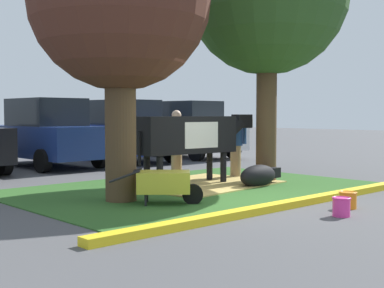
{
  "coord_description": "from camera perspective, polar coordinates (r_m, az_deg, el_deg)",
  "views": [
    {
      "loc": [
        -7.09,
        -6.43,
        1.58
      ],
      "look_at": [
        0.97,
        2.26,
        0.9
      ],
      "focal_mm": 49.86,
      "sensor_mm": 36.0,
      "label": 1
    }
  ],
  "objects": [
    {
      "name": "ground_plane",
      "position": [
        9.7,
        4.9,
        -6.1
      ],
      "size": [
        80.0,
        80.0,
        0.0
      ],
      "primitive_type": "plane",
      "color": "#4C4C4F"
    },
    {
      "name": "grass_island",
      "position": [
        11.2,
        0.27,
        -4.77
      ],
      "size": [
        7.45,
        5.11,
        0.02
      ],
      "primitive_type": "cube",
      "color": "#2D5B23",
      "rests_on": "ground"
    },
    {
      "name": "curb_yellow",
      "position": [
        9.42,
        11.65,
        -6.06
      ],
      "size": [
        8.65,
        0.24,
        0.12
      ],
      "primitive_type": "cube",
      "color": "yellow",
      "rests_on": "ground"
    },
    {
      "name": "hay_bedding",
      "position": [
        11.73,
        1.0,
        -4.33
      ],
      "size": [
        3.44,
        2.73,
        0.04
      ],
      "primitive_type": "cube",
      "rotation": [
        0.0,
        0.0,
        0.11
      ],
      "color": "tan",
      "rests_on": "ground"
    },
    {
      "name": "shade_tree_left",
      "position": [
        9.76,
        -7.75,
        14.85
      ],
      "size": [
        3.22,
        3.22,
        5.2
      ],
      "color": "#4C3823",
      "rests_on": "ground"
    },
    {
      "name": "cow_holstein",
      "position": [
        11.67,
        -0.2,
        0.94
      ],
      "size": [
        3.14,
        0.91,
        1.56
      ],
      "color": "black",
      "rests_on": "ground"
    },
    {
      "name": "calf_lying",
      "position": [
        11.59,
        7.17,
        -3.39
      ],
      "size": [
        1.32,
        0.57,
        0.48
      ],
      "color": "black",
      "rests_on": "ground"
    },
    {
      "name": "person_handler",
      "position": [
        13.08,
        4.7,
        0.0
      ],
      "size": [
        0.34,
        0.47,
        1.56
      ],
      "color": "#9E7F5B",
      "rests_on": "ground"
    },
    {
      "name": "person_visitor_near",
      "position": [
        12.73,
        -1.67,
        0.19
      ],
      "size": [
        0.48,
        0.34,
        1.66
      ],
      "color": "#9E7F5B",
      "rests_on": "ground"
    },
    {
      "name": "wheelbarrow",
      "position": [
        9.23,
        -2.89,
        -4.15
      ],
      "size": [
        1.39,
        1.31,
        0.63
      ],
      "color": "gold",
      "rests_on": "ground"
    },
    {
      "name": "bucket_pink",
      "position": [
        8.53,
        15.69,
        -6.44
      ],
      "size": [
        0.29,
        0.29,
        0.3
      ],
      "color": "#EA3893",
      "rests_on": "ground"
    },
    {
      "name": "bucket_orange",
      "position": [
        9.26,
        16.33,
        -5.74
      ],
      "size": [
        0.31,
        0.31,
        0.28
      ],
      "color": "orange",
      "rests_on": "ground"
    },
    {
      "name": "hatchback_white",
      "position": [
        16.34,
        -15.3,
        1.08
      ],
      "size": [
        2.08,
        4.43,
        2.02
      ],
      "color": "navy",
      "rests_on": "ground"
    },
    {
      "name": "sedan_blue",
      "position": [
        17.71,
        -7.45,
        1.33
      ],
      "size": [
        2.08,
        4.43,
        2.02
      ],
      "color": "navy",
      "rests_on": "ground"
    },
    {
      "name": "sedan_red",
      "position": [
        19.28,
        -0.55,
        1.51
      ],
      "size": [
        2.08,
        4.43,
        2.02
      ],
      "color": "silver",
      "rests_on": "ground"
    }
  ]
}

